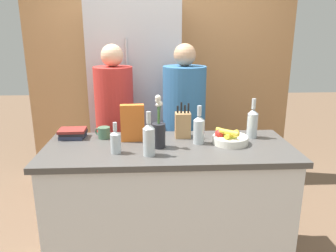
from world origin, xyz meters
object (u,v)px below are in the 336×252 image
at_px(person_at_sink, 115,126).
at_px(person_in_blue, 184,126).
at_px(knife_block, 183,125).
at_px(book_stack, 73,133).
at_px(bottle_wine, 199,129).
at_px(bottle_oil, 116,141).
at_px(bottle_water, 149,138).
at_px(refrigerator, 136,102).
at_px(fruit_bowl, 229,138).
at_px(flower_vase, 159,131).
at_px(cereal_box, 133,123).
at_px(bottle_vinegar, 252,123).
at_px(coffee_mug, 104,133).

distance_m(person_at_sink, person_in_blue, 0.60).
height_order(knife_block, book_stack, knife_block).
bearing_deg(bottle_wine, bottle_oil, -164.06).
bearing_deg(person_at_sink, bottle_water, -72.53).
distance_m(refrigerator, person_at_sink, 0.60).
bearing_deg(bottle_water, bottle_wine, 31.58).
xyz_separation_m(bottle_oil, bottle_wine, (0.57, 0.16, 0.03)).
bearing_deg(fruit_bowl, bottle_oil, -169.16).
bearing_deg(person_in_blue, knife_block, -101.91).
bearing_deg(bottle_oil, flower_vase, 18.17).
height_order(refrigerator, bottle_oil, refrigerator).
height_order(fruit_bowl, bottle_wine, bottle_wine).
xyz_separation_m(cereal_box, bottle_vinegar, (0.88, 0.02, -0.02)).
bearing_deg(bottle_wine, person_in_blue, 94.79).
distance_m(flower_vase, bottle_oil, 0.30).
bearing_deg(person_at_sink, flower_vase, -63.94).
bearing_deg(coffee_mug, bottle_wine, -12.81).
height_order(fruit_bowl, coffee_mug, fruit_bowl).
bearing_deg(bottle_water, refrigerator, 95.56).
xyz_separation_m(knife_block, bottle_wine, (0.10, -0.15, 0.01)).
xyz_separation_m(flower_vase, bottle_oil, (-0.28, -0.09, -0.04)).
xyz_separation_m(refrigerator, person_in_blue, (0.44, -0.59, -0.10)).
height_order(bottle_vinegar, bottle_water, bottle_vinegar).
distance_m(knife_block, book_stack, 0.82).
bearing_deg(fruit_bowl, bottle_water, -160.27).
distance_m(flower_vase, person_in_blue, 0.70).
bearing_deg(refrigerator, book_stack, -113.92).
bearing_deg(person_in_blue, person_at_sink, 172.78).
height_order(refrigerator, person_in_blue, refrigerator).
height_order(bottle_wine, person_in_blue, person_in_blue).
relative_size(bottle_oil, bottle_water, 0.72).
bearing_deg(book_stack, flower_vase, -21.10).
relative_size(flower_vase, person_at_sink, 0.23).
bearing_deg(cereal_box, knife_block, 9.81).
distance_m(refrigerator, person_in_blue, 0.74).
distance_m(cereal_box, coffee_mug, 0.25).
bearing_deg(coffee_mug, bottle_vinegar, -2.41).
distance_m(flower_vase, bottle_water, 0.16).
relative_size(refrigerator, book_stack, 9.96).
height_order(refrigerator, bottle_wine, refrigerator).
xyz_separation_m(knife_block, cereal_box, (-0.37, -0.06, 0.04)).
bearing_deg(bottle_vinegar, bottle_wine, -165.16).
bearing_deg(flower_vase, coffee_mug, 150.80).
height_order(bottle_oil, bottle_water, bottle_water).
height_order(bottle_oil, bottle_vinegar, bottle_vinegar).
bearing_deg(person_at_sink, bottle_vinegar, -27.28).
xyz_separation_m(fruit_bowl, knife_block, (-0.32, 0.16, 0.06)).
relative_size(knife_block, bottle_water, 0.93).
height_order(fruit_bowl, cereal_box, cereal_box).
height_order(flower_vase, person_at_sink, person_at_sink).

